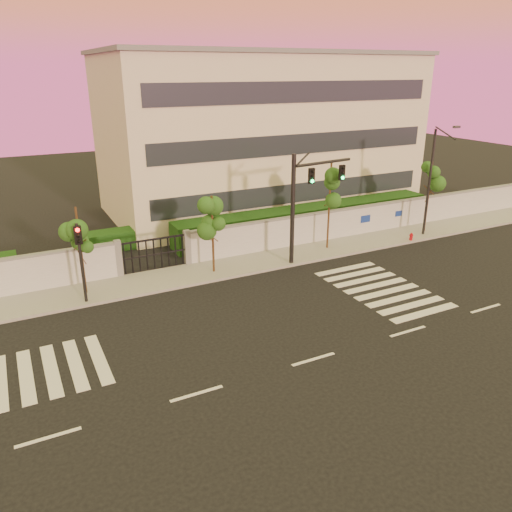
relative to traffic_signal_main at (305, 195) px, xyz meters
The scene contains 14 objects.
ground 11.52m from the traffic_signal_main, 119.90° to the right, with size 120.00×120.00×0.00m, color black.
sidewalk 6.84m from the traffic_signal_main, 167.53° to the left, with size 60.00×3.00×0.15m, color gray.
perimeter_wall 6.66m from the traffic_signal_main, 152.93° to the left, with size 60.00×0.36×2.20m.
hedge_row 7.62m from the traffic_signal_main, 127.69° to the left, with size 41.00×4.25×1.80m.
institutional_building 13.34m from the traffic_signal_main, 73.96° to the left, with size 24.40×12.40×12.25m.
road_markings 9.81m from the traffic_signal_main, 141.30° to the right, with size 57.00×7.62×0.02m.
street_tree_c 12.50m from the traffic_signal_main, behind, with size 1.31×1.04×4.70m.
street_tree_d 5.57m from the traffic_signal_main, behind, with size 1.54×1.22×4.55m.
street_tree_e 2.91m from the traffic_signal_main, 25.69° to the left, with size 1.55×1.23×5.70m.
street_tree_f 10.95m from the traffic_signal_main, ahead, with size 1.59×1.26×5.06m.
traffic_signal_main is the anchor object (origin of this frame).
traffic_signal_secondary 12.71m from the traffic_signal_main, behind, with size 0.32×0.33×4.17m.
streetlight_east 10.23m from the traffic_signal_main, ahead, with size 0.46×1.84×7.66m.
fire_hydrant 9.30m from the traffic_signal_main, ahead, with size 0.26×0.25×0.67m.
Camera 1 is at (-9.94, -14.37, 10.96)m, focal length 35.00 mm.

